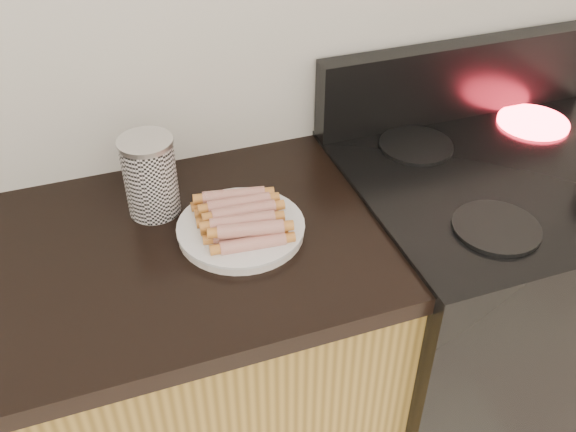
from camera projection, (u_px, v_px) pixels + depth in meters
name	position (u px, v px, depth m)	size (l,w,h in m)	color
stove	(480.00, 308.00, 1.76)	(0.76, 0.65, 0.91)	black
stove_panel	(458.00, 80.00, 1.63)	(0.76, 0.06, 0.20)	black
burner_near_left	(496.00, 228.00, 1.31)	(0.18, 0.18, 0.01)	black
burner_far_left	(416.00, 145.00, 1.56)	(0.18, 0.18, 0.01)	black
burner_far_right	(533.00, 122.00, 1.65)	(0.18, 0.18, 0.01)	#FF1E2D
main_plate	(241.00, 230.00, 1.31)	(0.26, 0.26, 0.02)	white
hotdog_pile	(240.00, 217.00, 1.29)	(0.13, 0.19, 0.05)	maroon
canister	(150.00, 176.00, 1.33)	(0.11, 0.11, 0.18)	white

